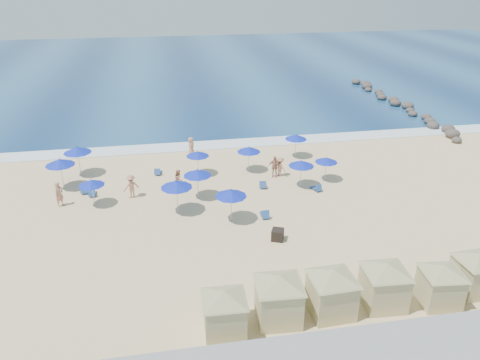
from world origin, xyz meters
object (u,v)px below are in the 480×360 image
Objects in this scene: cabana_3 at (385,279)px; beachgoer_3 at (280,167)px; cabana_5 at (476,267)px; umbrella_7 at (249,149)px; umbrella_5 at (197,173)px; trash_bin at (278,235)px; cabana_2 at (332,286)px; umbrella_3 at (176,184)px; beachgoer_5 at (131,186)px; umbrella_4 at (198,154)px; beachgoer_1 at (179,179)px; rock_jetty at (400,104)px; umbrella_0 at (60,162)px; cabana_4 at (442,280)px; beachgoer_2 at (274,167)px; umbrella_1 at (91,183)px; cabana_1 at (279,292)px; cabana_0 at (224,306)px; umbrella_2 at (77,150)px; beachgoer_0 at (59,194)px; umbrella_10 at (326,160)px; umbrella_9 at (296,137)px; umbrella_8 at (301,163)px; umbrella_6 at (231,193)px.

beachgoer_3 is at bearing 93.56° from cabana_3.
cabana_5 is (5.26, 0.17, -0.09)m from cabana_3.
cabana_5 is at bearing -64.26° from umbrella_7.
trash_bin is at bearing -57.19° from umbrella_5.
umbrella_3 is (-6.94, 11.95, 0.60)m from cabana_2.
umbrella_3 is 1.41× the size of beachgoer_5.
beachgoer_1 is (-1.75, -2.48, -1.07)m from umbrella_4.
rock_jetty is 10.34× the size of umbrella_0.
cabana_4 reaches higher than beachgoer_1.
beachgoer_2 is (-1.56, 16.65, -0.67)m from cabana_3.
cabana_4 is 23.55m from umbrella_1.
cabana_0 is at bearing -171.56° from cabana_1.
umbrella_2 is (-22.69, 19.67, 0.76)m from cabana_5.
umbrella_0 reaches higher than beachgoer_0.
umbrella_1 is at bearing -176.11° from umbrella_10.
cabana_4 is 2.44× the size of beachgoer_1.
umbrella_9 reaches higher than umbrella_4.
rock_jetty is 40.76m from cabana_2.
umbrella_1 is (-12.89, 14.09, 0.23)m from cabana_2.
cabana_2 reaches higher than umbrella_8.
cabana_1 is at bearing -152.82° from beachgoer_1.
beachgoer_3 is at bearing 155.78° from umbrella_10.
cabana_0 is 19.00m from umbrella_10.
beachgoer_0 reaches higher than beachgoer_3.
umbrella_1 is 0.82× the size of umbrella_2.
beachgoer_2 is (1.86, -1.54, -1.05)m from umbrella_7.
beachgoer_1 is (-6.62, 15.79, -0.78)m from cabana_2.
umbrella_3 is (-9.80, 11.83, 0.62)m from cabana_3.
rock_jetty reaches higher than trash_bin.
cabana_1 reaches higher than umbrella_5.
trash_bin is at bearing -126.65° from umbrella_10.
umbrella_2 is 1.38× the size of beachgoer_0.
beachgoer_2 is at bearing -13.67° from umbrella_4.
umbrella_5 reaches higher than umbrella_1.
umbrella_2 is 14.11m from umbrella_7.
cabana_1 is at bearing -59.31° from umbrella_2.
umbrella_9 is at bearing 77.31° from umbrella_8.
beachgoer_5 is (-15.96, 15.31, -0.55)m from cabana_4.
cabana_0 is 2.75m from cabana_1.
beachgoer_2 is (6.59, 2.78, -1.16)m from umbrella_5.
umbrella_4 is 1.05× the size of umbrella_10.
beachgoer_1 is 1.00× the size of beachgoer_3.
beachgoer_3 is at bearing 29.19° from umbrella_3.
trash_bin is 8.31m from umbrella_5.
cabana_0 is (-4.55, -7.58, 1.13)m from trash_bin.
umbrella_4 is (-7.73, 18.15, 0.31)m from cabana_3.
umbrella_10 is at bearing -142.31° from beachgoer_3.
umbrella_5 is 2.56m from beachgoer_1.
umbrella_8 reaches higher than beachgoer_1.
umbrella_3 is 1.04× the size of umbrella_6.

